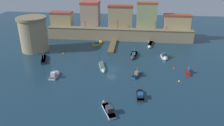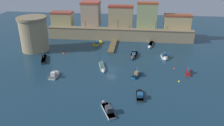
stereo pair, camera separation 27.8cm
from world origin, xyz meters
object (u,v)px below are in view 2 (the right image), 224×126
object	(u,v)px
moored_boat_1	(102,68)
mooring_buoy_2	(64,54)
moored_boat_5	(150,45)
moored_boat_10	(165,57)
moored_boat_9	(107,108)
fortress_tower	(34,34)
moored_boat_3	(138,74)
quay_lamp_1	(118,22)
moored_boat_6	(133,56)
moored_boat_4	(188,71)
moored_boat_8	(99,43)
moored_boat_0	(140,94)
moored_boat_2	(55,74)
quay_lamp_2	(156,23)
quay_lamp_0	(85,22)
mooring_buoy_1	(179,82)
moored_boat_7	(44,58)

from	to	relation	value
moored_boat_1	mooring_buoy_2	xyz separation A→B (m)	(-14.14, 9.62, -0.30)
moored_boat_5	moored_boat_10	world-z (taller)	moored_boat_10
moored_boat_9	fortress_tower	bearing A→B (deg)	17.39
moored_boat_3	quay_lamp_1	bearing A→B (deg)	43.21
moored_boat_1	moored_boat_3	xyz separation A→B (m)	(9.77, -2.91, 0.09)
moored_boat_5	moored_boat_6	xyz separation A→B (m)	(-5.63, -10.95, 0.02)
moored_boat_4	mooring_buoy_2	size ratio (longest dim) A/B	7.34
quay_lamp_1	moored_boat_8	world-z (taller)	quay_lamp_1
moored_boat_3	mooring_buoy_2	bearing A→B (deg)	90.02
moored_boat_3	moored_boat_0	bearing A→B (deg)	-149.04
moored_boat_0	moored_boat_2	bearing A→B (deg)	69.92
moored_boat_0	fortress_tower	bearing A→B (deg)	52.67
moored_boat_3	moored_boat_9	world-z (taller)	moored_boat_3
quay_lamp_2	moored_boat_8	size ratio (longest dim) A/B	0.67
quay_lamp_0	moored_boat_1	xyz separation A→B (m)	(10.32, -25.30, -6.30)
quay_lamp_2	moored_boat_2	bearing A→B (deg)	-131.44
quay_lamp_0	moored_boat_0	xyz separation A→B (m)	(20.65, -37.95, -6.20)
moored_boat_10	quay_lamp_2	bearing A→B (deg)	-178.17
fortress_tower	moored_boat_8	bearing A→B (deg)	23.38
fortress_tower	quay_lamp_2	bearing A→B (deg)	18.58
moored_boat_9	moored_boat_2	bearing A→B (deg)	24.39
quay_lamp_0	moored_boat_5	size ratio (longest dim) A/B	0.42
moored_boat_3	mooring_buoy_2	size ratio (longest dim) A/B	7.10
moored_boat_10	moored_boat_0	bearing A→B (deg)	-25.01
quay_lamp_1	moored_boat_4	bearing A→B (deg)	-49.48
moored_boat_4	quay_lamp_1	bearing A→B (deg)	53.94
moored_boat_2	moored_boat_8	distance (m)	26.99
quay_lamp_1	moored_boat_5	size ratio (longest dim) A/B	0.54
mooring_buoy_1	moored_boat_8	bearing A→B (deg)	133.86
quay_lamp_2	moored_boat_0	bearing A→B (deg)	-97.97
moored_boat_3	moored_boat_4	bearing A→B (deg)	-48.65
quay_lamp_0	quay_lamp_2	bearing A→B (deg)	0.00
moored_boat_8	moored_boat_9	size ratio (longest dim) A/B	0.84
moored_boat_6	mooring_buoy_1	bearing A→B (deg)	45.71
moored_boat_0	moored_boat_9	distance (m)	8.79
moored_boat_7	moored_boat_8	bearing A→B (deg)	-59.27
moored_boat_3	moored_boat_8	bearing A→B (deg)	59.14
mooring_buoy_2	quay_lamp_1	bearing A→B (deg)	44.28
moored_boat_6	moored_boat_7	world-z (taller)	moored_boat_7
quay_lamp_0	moored_boat_0	distance (m)	43.65
moored_boat_8	moored_boat_3	bearing A→B (deg)	-122.92
moored_boat_3	moored_boat_9	bearing A→B (deg)	-173.25
moored_boat_1	mooring_buoy_1	size ratio (longest dim) A/B	12.31
moored_boat_8	mooring_buoy_2	xyz separation A→B (m)	(-9.62, -10.82, -0.33)
quay_lamp_0	mooring_buoy_2	bearing A→B (deg)	-103.70
quay_lamp_1	moored_boat_4	distance (m)	33.48
moored_boat_5	mooring_buoy_2	world-z (taller)	moored_boat_5
moored_boat_9	quay_lamp_2	bearing A→B (deg)	-40.74
fortress_tower	moored_boat_10	size ratio (longest dim) A/B	2.58
mooring_buoy_2	moored_boat_0	bearing A→B (deg)	-42.32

